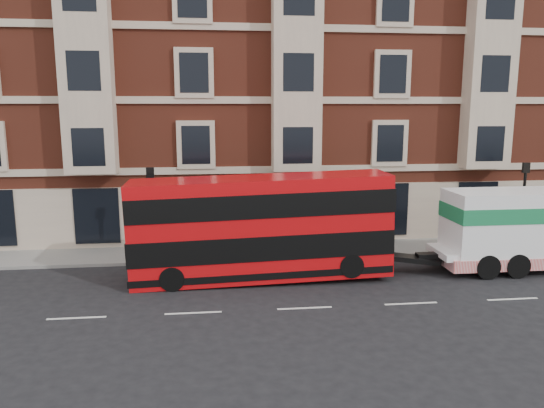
# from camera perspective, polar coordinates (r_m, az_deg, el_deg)

# --- Properties ---
(ground) EXTENTS (120.00, 120.00, 0.00)m
(ground) POSITION_cam_1_polar(r_m,az_deg,el_deg) (19.60, 3.53, -11.13)
(ground) COLOR black
(ground) RESTS_ON ground
(sidewalk) EXTENTS (90.00, 3.00, 0.15)m
(sidewalk) POSITION_cam_1_polar(r_m,az_deg,el_deg) (26.61, 0.71, -5.06)
(sidewalk) COLOR slate
(sidewalk) RESTS_ON ground
(victorian_terrace) EXTENTS (45.00, 12.00, 20.40)m
(victorian_terrace) POSITION_cam_1_polar(r_m,az_deg,el_deg) (33.26, -0.05, 15.43)
(victorian_terrace) COLOR maroon
(victorian_terrace) RESTS_ON ground
(lamp_post_west) EXTENTS (0.35, 0.15, 4.35)m
(lamp_post_west) POSITION_cam_1_polar(r_m,az_deg,el_deg) (24.70, -12.83, -0.35)
(lamp_post_west) COLOR black
(lamp_post_west) RESTS_ON sidewalk
(lamp_post_east) EXTENTS (0.35, 0.15, 4.35)m
(lamp_post_east) POSITION_cam_1_polar(r_m,az_deg,el_deg) (28.90, 25.41, 0.45)
(lamp_post_east) COLOR black
(lamp_post_east) RESTS_ON sidewalk
(double_decker_bus) EXTENTS (10.73, 2.46, 4.34)m
(double_decker_bus) POSITION_cam_1_polar(r_m,az_deg,el_deg) (22.07, -1.23, -2.37)
(double_decker_bus) COLOR red
(double_decker_bus) RESTS_ON ground
(tow_truck) EXTENTS (8.59, 2.54, 3.58)m
(tow_truck) POSITION_cam_1_polar(r_m,az_deg,el_deg) (26.16, 26.11, -2.31)
(tow_truck) COLOR white
(tow_truck) RESTS_ON ground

